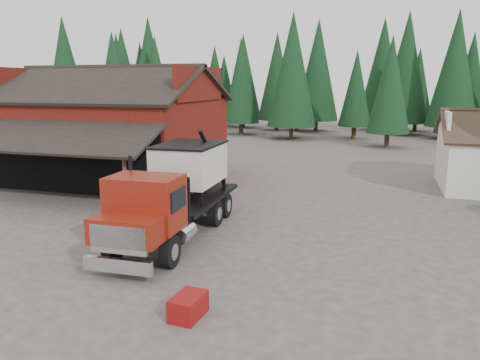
# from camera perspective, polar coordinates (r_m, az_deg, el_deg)

# --- Properties ---
(ground) EXTENTS (120.00, 120.00, 0.00)m
(ground) POSITION_cam_1_polar(r_m,az_deg,el_deg) (18.40, -1.73, -7.44)
(ground) COLOR #4A3F3A
(ground) RESTS_ON ground
(red_barn) EXTENTS (12.80, 13.63, 7.18)m
(red_barn) POSITION_cam_1_polar(r_m,az_deg,el_deg) (31.33, -15.17, 5.20)
(red_barn) COLOR maroon
(red_barn) RESTS_ON ground
(conifer_backdrop) EXTENTS (76.00, 16.00, 16.00)m
(conifer_backdrop) POSITION_cam_1_polar(r_m,az_deg,el_deg) (59.03, 11.54, 5.65)
(conifer_backdrop) COLOR black
(conifer_backdrop) RESTS_ON ground
(near_pine_a) EXTENTS (4.40, 4.40, 11.40)m
(near_pine_a) POSITION_cam_1_polar(r_m,az_deg,el_deg) (52.33, -15.14, 11.74)
(near_pine_a) COLOR #382619
(near_pine_a) RESTS_ON ground
(near_pine_b) EXTENTS (3.96, 3.96, 10.40)m
(near_pine_b) POSITION_cam_1_polar(r_m,az_deg,el_deg) (46.45, 17.85, 11.02)
(near_pine_b) COLOR #382619
(near_pine_b) RESTS_ON ground
(near_pine_d) EXTENTS (5.28, 5.28, 13.40)m
(near_pine_d) POSITION_cam_1_polar(r_m,az_deg,el_deg) (51.37, 6.41, 13.20)
(near_pine_d) COLOR #382619
(near_pine_d) RESTS_ON ground
(feed_truck) EXTENTS (2.89, 9.20, 4.12)m
(feed_truck) POSITION_cam_1_polar(r_m,az_deg,el_deg) (18.57, -7.85, -1.18)
(feed_truck) COLOR black
(feed_truck) RESTS_ON ground
(equip_box) EXTENTS (0.78, 1.15, 0.60)m
(equip_box) POSITION_cam_1_polar(r_m,az_deg,el_deg) (12.79, -6.33, -15.04)
(equip_box) COLOR maroon
(equip_box) RESTS_ON ground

